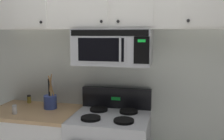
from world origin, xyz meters
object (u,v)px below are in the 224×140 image
utensil_crock_blue (50,100)px  spice_jar (29,99)px  over_range_microwave (113,47)px  salt_shaker (15,110)px

utensil_crock_blue → spice_jar: (-0.34, 0.14, -0.04)m
over_range_microwave → utensil_crock_blue: (-0.69, -0.02, -0.59)m
salt_shaker → over_range_microwave: bearing=16.4°
over_range_microwave → spice_jar: over_range_microwave is taller
utensil_crock_blue → spice_jar: 0.37m
spice_jar → utensil_crock_blue: bearing=-21.8°
salt_shaker → utensil_crock_blue: bearing=44.3°
over_range_microwave → salt_shaker: size_ratio=8.03×
utensil_crock_blue → spice_jar: utensil_crock_blue is taller
salt_shaker → spice_jar: (-0.08, 0.40, 0.00)m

